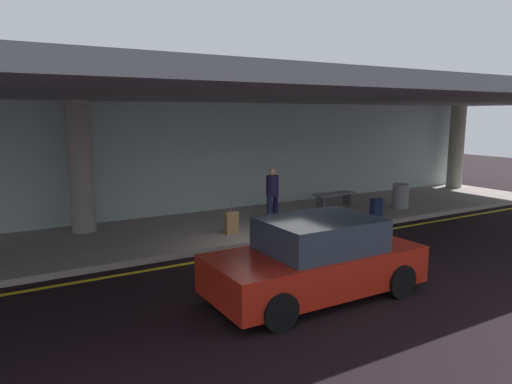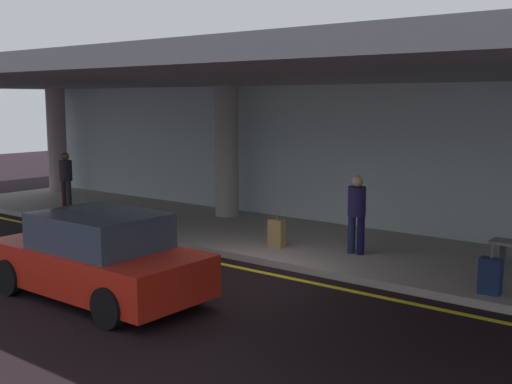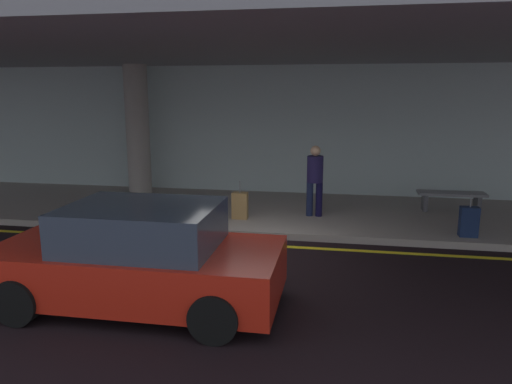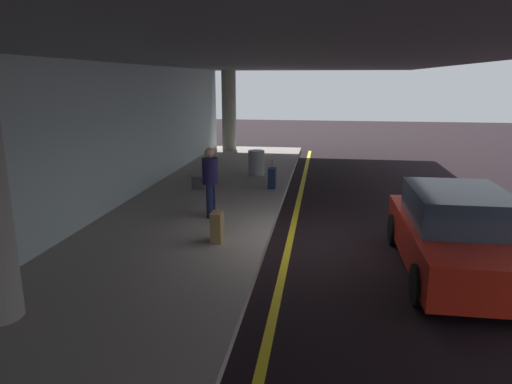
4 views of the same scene
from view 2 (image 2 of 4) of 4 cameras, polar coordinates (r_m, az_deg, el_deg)
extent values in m
plane|color=black|center=(12.48, -1.66, -7.60)|extent=(60.00, 60.00, 0.00)
cube|color=gray|center=(14.90, 6.01, -4.73)|extent=(26.00, 4.20, 0.15)
cube|color=yellow|center=(12.90, -0.04, -7.05)|extent=(26.00, 0.14, 0.01)
cylinder|color=gray|center=(23.96, -17.32, 4.43)|extent=(0.66, 0.66, 3.65)
cylinder|color=gray|center=(17.97, -2.62, 3.65)|extent=(0.66, 0.66, 3.65)
cube|color=slate|center=(14.11, 5.15, 10.41)|extent=(28.00, 13.20, 0.30)
cube|color=#A9BBBA|center=(16.54, 10.27, 2.88)|extent=(26.00, 0.30, 3.80)
cube|color=#B11F12|center=(11.43, -13.97, -6.47)|extent=(4.10, 1.80, 0.70)
cube|color=#2D3847|center=(11.21, -13.77, -3.35)|extent=(2.10, 1.60, 0.60)
cylinder|color=black|center=(11.06, -6.05, -8.00)|extent=(0.64, 0.22, 0.64)
cylinder|color=black|center=(9.97, -12.97, -10.00)|extent=(0.64, 0.22, 0.64)
cylinder|color=black|center=(13.03, -14.65, -5.74)|extent=(0.64, 0.22, 0.64)
cylinder|color=black|center=(12.12, -21.09, -7.08)|extent=(0.64, 0.22, 0.64)
cylinder|color=#161E3D|center=(13.83, 8.52, -3.73)|extent=(0.16, 0.16, 0.82)
cylinder|color=black|center=(13.72, 9.32, -3.84)|extent=(0.16, 0.16, 0.82)
cylinder|color=#1B153D|center=(13.64, 8.98, -0.83)|extent=(0.38, 0.38, 0.62)
sphere|color=tan|center=(13.58, 9.02, 0.96)|extent=(0.24, 0.24, 0.24)
cylinder|color=black|center=(20.36, -16.70, -0.16)|extent=(0.16, 0.16, 0.82)
cylinder|color=black|center=(20.18, -16.34, -0.21)|extent=(0.16, 0.16, 0.82)
cylinder|color=black|center=(20.18, -16.61, 1.84)|extent=(0.38, 0.38, 0.62)
sphere|color=brown|center=(20.14, -16.66, 3.05)|extent=(0.24, 0.24, 0.24)
cube|color=olive|center=(14.23, 1.87, -3.72)|extent=(0.36, 0.22, 0.62)
cylinder|color=slate|center=(14.15, 1.88, -1.93)|extent=(0.02, 0.02, 0.28)
cube|color=#142346|center=(11.55, 20.16, -7.05)|extent=(0.36, 0.22, 0.62)
cylinder|color=slate|center=(11.45, 20.27, -4.87)|extent=(0.02, 0.02, 0.28)
cube|color=#4C4C51|center=(13.74, 20.93, -5.12)|extent=(0.10, 0.40, 0.42)
camera|label=1|loc=(13.97, -51.94, 5.08)|focal=32.73mm
camera|label=3|loc=(6.01, -45.98, 2.36)|focal=33.71mm
camera|label=4|loc=(19.26, -23.76, 7.52)|focal=32.26mm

